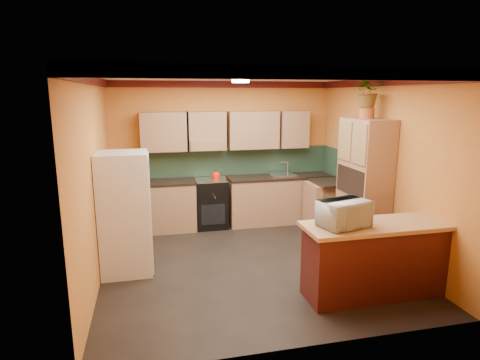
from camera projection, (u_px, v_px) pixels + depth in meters
name	position (u px, v px, depth m)	size (l,w,h in m)	color
room_shell	(247.00, 120.00, 5.81)	(4.24, 4.24, 2.72)	black
base_cabinets_back	(243.00, 202.00, 7.67)	(3.65, 0.60, 0.88)	#A37F56
countertop_back	(243.00, 178.00, 7.58)	(3.65, 0.62, 0.04)	black
stove	(211.00, 203.00, 7.53)	(0.58, 0.58, 0.91)	black
kettle	(216.00, 175.00, 7.39)	(0.17, 0.17, 0.18)	red
sink	(282.00, 175.00, 7.74)	(0.48, 0.40, 0.03)	silver
base_cabinets_right	(329.00, 206.00, 7.37)	(0.60, 0.80, 0.88)	#A37F56
countertop_right	(330.00, 182.00, 7.27)	(0.62, 0.80, 0.04)	black
fridge	(125.00, 213.00, 5.53)	(0.68, 0.66, 1.70)	white
pantry	(364.00, 187.00, 6.23)	(0.48, 0.90, 2.10)	#A37F56
fern_pot	(367.00, 113.00, 6.05)	(0.22, 0.22, 0.16)	#AE502A
fern	(368.00, 91.00, 5.98)	(0.46, 0.40, 0.51)	#A37F56
breakfast_bar	(377.00, 261.00, 4.95)	(1.80, 0.55, 0.88)	#521613
bar_top	(380.00, 225.00, 4.85)	(1.90, 0.65, 0.05)	tan
microwave	(344.00, 214.00, 4.70)	(0.56, 0.38, 0.31)	white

